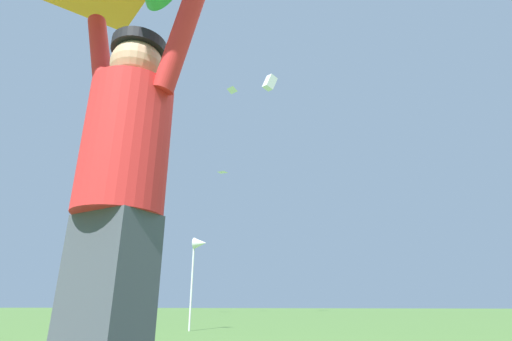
{
  "coord_description": "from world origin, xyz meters",
  "views": [
    {
      "loc": [
        0.5,
        -1.62,
        0.5
      ],
      "look_at": [
        -0.32,
        1.98,
        1.85
      ],
      "focal_mm": 25.87,
      "sensor_mm": 36.0,
      "label": 1
    }
  ],
  "objects_px": {
    "distant_kite_white_high_left": "(222,172)",
    "marker_flag": "(199,249)",
    "distant_kite_yellow_low_left": "(158,114)",
    "distant_kite_white_far_center": "(270,83)",
    "distant_kite_white_mid_left": "(232,90)",
    "kite_flyer_person": "(121,186)"
  },
  "relations": [
    {
      "from": "distant_kite_white_high_left",
      "to": "marker_flag",
      "type": "xyz_separation_m",
      "value": [
        5.7,
        -18.58,
        -8.77
      ]
    },
    {
      "from": "distant_kite_white_far_center",
      "to": "marker_flag",
      "type": "distance_m",
      "value": 21.9
    },
    {
      "from": "distant_kite_white_mid_left",
      "to": "kite_flyer_person",
      "type": "bearing_deg",
      "value": -73.67
    },
    {
      "from": "distant_kite_white_high_left",
      "to": "distant_kite_yellow_low_left",
      "type": "height_order",
      "value": "distant_kite_yellow_low_left"
    },
    {
      "from": "distant_kite_white_high_left",
      "to": "kite_flyer_person",
      "type": "bearing_deg",
      "value": -72.47
    },
    {
      "from": "distant_kite_white_far_center",
      "to": "distant_kite_white_high_left",
      "type": "bearing_deg",
      "value": 150.56
    },
    {
      "from": "kite_flyer_person",
      "to": "distant_kite_yellow_low_left",
      "type": "distance_m",
      "value": 22.63
    },
    {
      "from": "distant_kite_white_far_center",
      "to": "distant_kite_white_mid_left",
      "type": "xyz_separation_m",
      "value": [
        -5.17,
        7.14,
        4.51
      ]
    },
    {
      "from": "kite_flyer_person",
      "to": "distant_kite_white_mid_left",
      "type": "relative_size",
      "value": 1.78
    },
    {
      "from": "distant_kite_yellow_low_left",
      "to": "distant_kite_white_far_center",
      "type": "bearing_deg",
      "value": 39.6
    },
    {
      "from": "distant_kite_white_far_center",
      "to": "marker_flag",
      "type": "bearing_deg",
      "value": -85.31
    },
    {
      "from": "distant_kite_white_high_left",
      "to": "distant_kite_white_mid_left",
      "type": "bearing_deg",
      "value": 99.7
    },
    {
      "from": "marker_flag",
      "to": "distant_kite_white_far_center",
      "type": "bearing_deg",
      "value": 94.69
    },
    {
      "from": "distant_kite_white_high_left",
      "to": "distant_kite_white_mid_left",
      "type": "distance_m",
      "value": 11.55
    },
    {
      "from": "distant_kite_white_mid_left",
      "to": "marker_flag",
      "type": "relative_size",
      "value": 0.57
    },
    {
      "from": "kite_flyer_person",
      "to": "marker_flag",
      "type": "bearing_deg",
      "value": 108.91
    },
    {
      "from": "marker_flag",
      "to": "distant_kite_yellow_low_left",
      "type": "bearing_deg",
      "value": 124.47
    },
    {
      "from": "distant_kite_white_high_left",
      "to": "marker_flag",
      "type": "distance_m",
      "value": 21.32
    },
    {
      "from": "kite_flyer_person",
      "to": "marker_flag",
      "type": "height_order",
      "value": "kite_flyer_person"
    },
    {
      "from": "distant_kite_white_far_center",
      "to": "distant_kite_white_mid_left",
      "type": "height_order",
      "value": "distant_kite_white_mid_left"
    },
    {
      "from": "distant_kite_white_high_left",
      "to": "distant_kite_white_far_center",
      "type": "xyz_separation_m",
      "value": [
        4.38,
        -2.47,
        6.02
      ]
    },
    {
      "from": "marker_flag",
      "to": "kite_flyer_person",
      "type": "bearing_deg",
      "value": -71.09
    }
  ]
}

